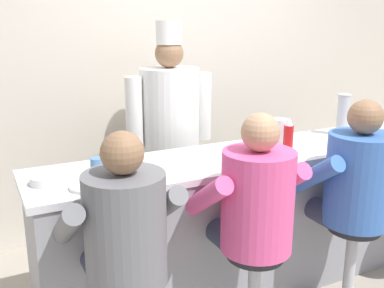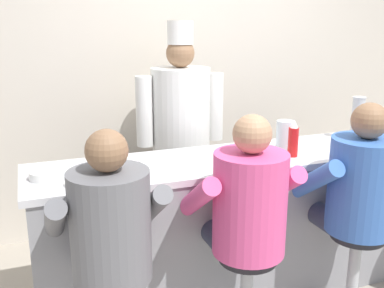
# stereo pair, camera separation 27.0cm
# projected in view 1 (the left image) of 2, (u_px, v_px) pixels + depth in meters

# --- Properties ---
(wall_back) EXTENTS (10.00, 0.06, 2.70)m
(wall_back) POSITION_uv_depth(u_px,v_px,m) (180.00, 73.00, 3.97)
(wall_back) COLOR beige
(wall_back) RESTS_ON ground_plane
(diner_counter) EXTENTS (3.04, 0.62, 0.96)m
(diner_counter) POSITION_uv_depth(u_px,v_px,m) (258.00, 217.00, 3.11)
(diner_counter) COLOR gray
(diner_counter) RESTS_ON ground_plane
(ketchup_bottle_red) EXTENTS (0.06, 0.06, 0.24)m
(ketchup_bottle_red) POSITION_uv_depth(u_px,v_px,m) (288.00, 137.00, 2.90)
(ketchup_bottle_red) COLOR red
(ketchup_bottle_red) RESTS_ON diner_counter
(water_pitcher_clear) EXTENTS (0.14, 0.12, 0.20)m
(water_pitcher_clear) POSITION_uv_depth(u_px,v_px,m) (278.00, 133.00, 3.04)
(water_pitcher_clear) COLOR silver
(water_pitcher_clear) RESTS_ON diner_counter
(breakfast_plate) EXTENTS (0.23, 0.23, 0.05)m
(breakfast_plate) POSITION_uv_depth(u_px,v_px,m) (92.00, 185.00, 2.33)
(breakfast_plate) COLOR white
(breakfast_plate) RESTS_ON diner_counter
(cereal_bowl) EXTENTS (0.17, 0.17, 0.05)m
(cereal_bowl) POSITION_uv_depth(u_px,v_px,m) (46.00, 180.00, 2.37)
(cereal_bowl) COLOR white
(cereal_bowl) RESTS_ON diner_counter
(coffee_mug_blue) EXTENTS (0.13, 0.08, 0.09)m
(coffee_mug_blue) POSITION_uv_depth(u_px,v_px,m) (98.00, 166.00, 2.53)
(coffee_mug_blue) COLOR #4C7AB2
(coffee_mug_blue) RESTS_ON diner_counter
(coffee_mug_white) EXTENTS (0.13, 0.09, 0.09)m
(coffee_mug_white) POSITION_uv_depth(u_px,v_px,m) (130.00, 167.00, 2.52)
(coffee_mug_white) COLOR white
(coffee_mug_white) RESTS_ON diner_counter
(cup_stack_steel) EXTENTS (0.10, 0.10, 0.31)m
(cup_stack_steel) POSITION_uv_depth(u_px,v_px,m) (343.00, 115.00, 3.36)
(cup_stack_steel) COLOR #B7BABF
(cup_stack_steel) RESTS_ON diner_counter
(napkin_dispenser_chrome) EXTENTS (0.12, 0.07, 0.11)m
(napkin_dispenser_chrome) POSITION_uv_depth(u_px,v_px,m) (377.00, 135.00, 3.16)
(napkin_dispenser_chrome) COLOR silver
(napkin_dispenser_chrome) RESTS_ON diner_counter
(diner_seated_grey) EXTENTS (0.57, 0.56, 1.34)m
(diner_seated_grey) POSITION_uv_depth(u_px,v_px,m) (124.00, 235.00, 2.08)
(diner_seated_grey) COLOR #B2B5BA
(diner_seated_grey) RESTS_ON ground_plane
(diner_seated_pink) EXTENTS (0.58, 0.58, 1.35)m
(diner_seated_pink) POSITION_uv_depth(u_px,v_px,m) (254.00, 206.00, 2.39)
(diner_seated_pink) COLOR #B2B5BA
(diner_seated_pink) RESTS_ON ground_plane
(diner_seated_blue) EXTENTS (0.59, 0.59, 1.37)m
(diner_seated_blue) POSITION_uv_depth(u_px,v_px,m) (354.00, 184.00, 2.70)
(diner_seated_blue) COLOR #B2B5BA
(diner_seated_blue) RESTS_ON ground_plane
(cook_in_whites_near) EXTENTS (0.70, 0.45, 1.80)m
(cook_in_whites_near) POSITION_uv_depth(u_px,v_px,m) (170.00, 129.00, 3.48)
(cook_in_whites_near) COLOR #232328
(cook_in_whites_near) RESTS_ON ground_plane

